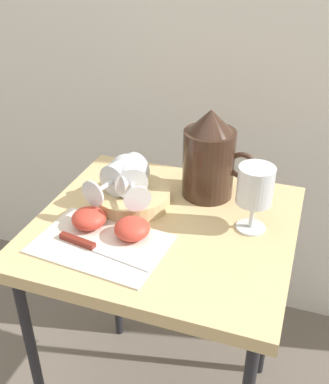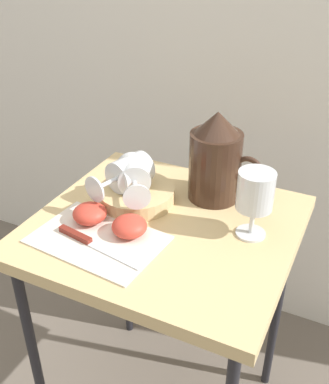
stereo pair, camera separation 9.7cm
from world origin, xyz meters
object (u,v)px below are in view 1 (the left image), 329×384
Objects in this scene: basket_tray at (132,197)px; wine_glass_tipped_far at (129,177)px; apple_half_left at (89,218)px; table at (164,245)px; apple_half_right at (132,229)px; pitcher at (209,162)px; knife at (90,246)px; wine_glass_upright at (255,189)px; wine_glass_tipped_near at (124,175)px.

wine_glass_tipped_far is (-0.00, -0.00, 0.06)m from basket_tray.
apple_half_left is (-0.05, -0.12, 0.01)m from basket_tray.
table is 8.83× the size of apple_half_right.
apple_half_right reaches higher than basket_tray.
knife is at bearing -120.03° from pitcher.
apple_half_left is at bearing 177.49° from apple_half_right.
table is 8.83× the size of apple_half_left.
table is 0.18m from apple_half_left.
table is 0.14m from basket_tray.
wine_glass_upright is at bearing -0.88° from wine_glass_tipped_far.
wine_glass_upright is 0.36m from apple_half_left.
table is at bearing 58.48° from apple_half_right.
basket_tray is at bearing 86.38° from knife.
pitcher reaches higher than basket_tray.
apple_half_left is at bearing -111.83° from basket_tray.
wine_glass_upright is at bearing 27.16° from apple_half_right.
table is 0.25m from wine_glass_upright.
basket_tray is 0.83× the size of pitcher.
pitcher reaches higher than wine_glass_upright.
basket_tray is 0.20m from pitcher.
wine_glass_tipped_far is (-0.16, -0.11, -0.02)m from pitcher.
pitcher is at bearing 33.47° from wine_glass_tipped_far.
pitcher is at bearing 47.37° from apple_half_left.
basket_tray is at bearing 152.24° from table.
apple_half_right is at bearing -152.84° from wine_glass_upright.
wine_glass_tipped_far reaches higher than knife.
wine_glass_tipped_near is at bearing 178.21° from wine_glass_upright.
knife is at bearing -128.70° from table.
knife is (-0.17, -0.29, -0.08)m from pitcher.
wine_glass_tipped_near is 0.13m from apple_half_left.
apple_half_right is (0.10, -0.00, 0.00)m from apple_half_left.
wine_glass_upright is 0.36m from knife.
wine_glass_tipped_far is (-0.28, 0.00, -0.03)m from wine_glass_upright.
table is 3.05× the size of pitcher.
table is 0.12m from apple_half_right.
wine_glass_tipped_near is at bearing 161.45° from wine_glass_tipped_far.
table is at bearing -24.81° from wine_glass_tipped_far.
pitcher is at bearing 69.40° from table.
table is 3.68× the size of basket_tray.
knife is (-0.07, -0.06, -0.02)m from apple_half_right.
wine_glass_tipped_near reaches higher than knife.
wine_glass_tipped_far reaches higher than apple_half_right.
apple_half_left is at bearing 118.34° from knife.
pitcher is at bearing 59.97° from knife.
knife is at bearing -88.11° from wine_glass_tipped_near.
knife is (-0.01, -0.19, -0.06)m from wine_glass_tipped_far.
wine_glass_tipped_near is 0.15m from apple_half_right.
wine_glass_upright reaches higher than apple_half_left.
pitcher is 0.31m from apple_half_left.
wine_glass_upright is (0.13, -0.11, 0.01)m from pitcher.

